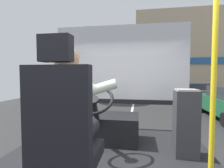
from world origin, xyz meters
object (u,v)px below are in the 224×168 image
object	(u,v)px
steering_console	(102,126)
parked_car_silver	(181,86)
handrail_pole	(214,62)
parked_car_blue	(171,84)
bus_driver	(70,110)
fare_box	(186,123)
driver_seat	(64,138)
parked_car_charcoal	(195,91)

from	to	relation	value
steering_console	parked_car_silver	world-z (taller)	steering_console
handrail_pole	parked_car_blue	size ratio (longest dim) A/B	0.55
bus_driver	fare_box	size ratio (longest dim) A/B	0.97
bus_driver	fare_box	xyz separation A→B (m)	(1.13, 0.90, -0.31)
driver_seat	steering_console	distance (m)	1.36
parked_car_charcoal	parked_car_blue	world-z (taller)	parked_car_blue
handrail_pole	parked_car_silver	bearing A→B (deg)	77.87
driver_seat	handrail_pole	bearing A→B (deg)	17.82
driver_seat	steering_console	bearing A→B (deg)	90.00
steering_console	parked_car_blue	size ratio (longest dim) A/B	0.27
steering_console	bus_driver	bearing A→B (deg)	-90.00
parked_car_charcoal	parked_car_silver	bearing A→B (deg)	88.00
handrail_pole	parked_car_silver	world-z (taller)	handrail_pole
driver_seat	handrail_pole	xyz separation A→B (m)	(1.18, 0.38, 0.59)
fare_box	parked_car_charcoal	size ratio (longest dim) A/B	0.20
fare_box	parked_car_silver	world-z (taller)	fare_box
fare_box	driver_seat	bearing A→B (deg)	-138.00
driver_seat	bus_driver	bearing A→B (deg)	90.00
fare_box	parked_car_blue	bearing A→B (deg)	80.63
driver_seat	parked_car_blue	distance (m)	22.81
driver_seat	parked_car_silver	size ratio (longest dim) A/B	0.33
steering_console	parked_car_silver	distance (m)	16.55
steering_console	handrail_pole	xyz separation A→B (m)	(1.18, -0.94, 0.91)
parked_car_charcoal	parked_car_blue	xyz separation A→B (m)	(0.03, 10.13, 0.02)
handrail_pole	fare_box	size ratio (longest dim) A/B	2.69
parked_car_silver	handrail_pole	bearing A→B (deg)	-102.13
parked_car_silver	fare_box	bearing A→B (deg)	-102.76
driver_seat	parked_car_blue	world-z (taller)	driver_seat
bus_driver	parked_car_charcoal	xyz separation A→B (m)	(4.61, 12.07, -0.90)
steering_console	fare_box	world-z (taller)	steering_console
steering_console	parked_car_silver	bearing A→B (deg)	73.18
driver_seat	parked_car_silver	distance (m)	17.83
parked_car_blue	handrail_pole	bearing A→B (deg)	-98.98
driver_seat	fare_box	bearing A→B (deg)	42.00
handrail_pole	parked_car_blue	world-z (taller)	handrail_pole
parked_car_charcoal	parked_car_blue	size ratio (longest dim) A/B	1.04
driver_seat	fare_box	world-z (taller)	driver_seat
parked_car_blue	steering_console	bearing A→B (deg)	-102.48
driver_seat	parked_car_silver	bearing A→B (deg)	74.41
bus_driver	parked_car_silver	xyz separation A→B (m)	(4.79, 17.05, -0.89)
bus_driver	handrail_pole	bearing A→B (deg)	12.55
bus_driver	parked_car_blue	world-z (taller)	bus_driver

